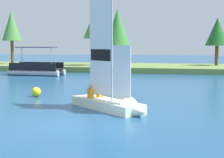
{
  "coord_description": "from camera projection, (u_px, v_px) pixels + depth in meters",
  "views": [
    {
      "loc": [
        4.43,
        -12.09,
        2.99
      ],
      "look_at": [
        0.29,
        5.98,
        1.2
      ],
      "focal_mm": 55.21,
      "sensor_mm": 36.0,
      "label": 1
    }
  ],
  "objects": [
    {
      "name": "channel_buoy",
      "position": [
        36.0,
        92.0,
        20.28
      ],
      "size": [
        0.57,
        0.57,
        0.57
      ],
      "primitive_type": "sphere",
      "color": "yellow",
      "rests_on": "ground"
    },
    {
      "name": "shoreline_tree_centre",
      "position": [
        117.0,
        27.0,
        42.08
      ],
      "size": [
        3.02,
        3.02,
        6.89
      ],
      "color": "brown",
      "rests_on": "shore_bank"
    },
    {
      "name": "ground_plane",
      "position": [
        69.0,
        125.0,
        13.0
      ],
      "size": [
        200.0,
        200.0,
        0.0
      ],
      "primitive_type": "plane",
      "color": "navy"
    },
    {
      "name": "shore_bank",
      "position": [
        154.0,
        68.0,
        42.2
      ],
      "size": [
        80.0,
        10.9,
        0.61
      ],
      "primitive_type": "cube",
      "color": "olive",
      "rests_on": "ground"
    },
    {
      "name": "shoreline_tree_midleft",
      "position": [
        96.0,
        23.0,
        41.83
      ],
      "size": [
        3.17,
        3.17,
        7.07
      ],
      "color": "brown",
      "rests_on": "shore_bank"
    },
    {
      "name": "shoreline_tree_midright",
      "position": [
        217.0,
        32.0,
        41.84
      ],
      "size": [
        2.84,
        2.84,
        5.82
      ],
      "color": "brown",
      "rests_on": "shore_bank"
    },
    {
      "name": "shoreline_tree_left",
      "position": [
        12.0,
        26.0,
        45.22
      ],
      "size": [
        2.54,
        2.54,
        6.97
      ],
      "color": "brown",
      "rests_on": "shore_bank"
    },
    {
      "name": "sailboat",
      "position": [
        115.0,
        101.0,
        15.75
      ],
      "size": [
        4.47,
        3.97,
        6.0
      ],
      "rotation": [
        0.0,
        0.0,
        -0.69
      ],
      "color": "silver",
      "rests_on": "ground"
    },
    {
      "name": "wooden_dock",
      "position": [
        42.0,
        71.0,
        37.43
      ],
      "size": [
        1.94,
        5.15,
        0.51
      ],
      "primitive_type": "cube",
      "color": "brown",
      "rests_on": "ground"
    },
    {
      "name": "pontoon_boat",
      "position": [
        37.0,
        69.0,
        35.19
      ],
      "size": [
        5.52,
        2.41,
        2.88
      ],
      "rotation": [
        0.0,
        0.0,
        -0.02
      ],
      "color": "#B2B2B7",
      "rests_on": "ground"
    }
  ]
}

